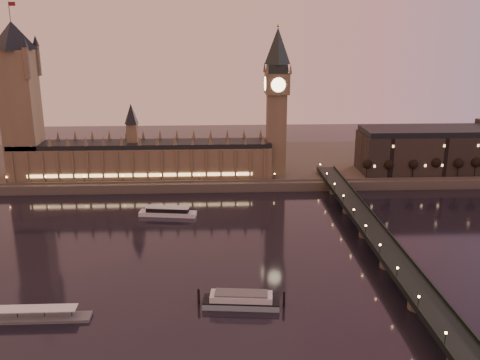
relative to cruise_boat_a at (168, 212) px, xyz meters
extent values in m
plane|color=black|center=(17.53, -56.75, -2.40)|extent=(700.00, 700.00, 0.00)
cube|color=#423D35|center=(47.53, 108.25, 0.60)|extent=(560.00, 130.00, 6.00)
cube|color=brown|center=(-22.47, 64.25, 14.60)|extent=(180.00, 26.00, 22.00)
cube|color=black|center=(-22.47, 64.25, 27.20)|extent=(180.00, 22.00, 3.20)
cube|color=#FFCC7F|center=(-22.47, 50.75, 8.60)|extent=(153.00, 0.25, 2.20)
cube|color=brown|center=(-102.47, 64.25, 47.60)|extent=(22.00, 22.00, 88.00)
cone|color=black|center=(-102.47, 64.25, 100.60)|extent=(31.68, 31.68, 18.00)
cylinder|color=black|center=(-102.47, 64.25, 115.60)|extent=(0.44, 0.44, 12.00)
cube|color=maroon|center=(-100.27, 64.25, 120.10)|extent=(4.00, 0.15, 2.50)
cube|color=brown|center=(71.53, 64.25, 32.60)|extent=(13.00, 13.00, 58.00)
cube|color=brown|center=(71.53, 64.25, 68.60)|extent=(16.00, 16.00, 14.00)
cylinder|color=#FFEAA5|center=(71.53, 56.07, 68.60)|extent=(9.60, 0.35, 9.60)
cylinder|color=#FFEAA5|center=(63.35, 64.25, 68.60)|extent=(0.35, 9.60, 9.60)
cube|color=black|center=(71.53, 64.25, 78.60)|extent=(13.00, 13.00, 6.00)
cone|color=black|center=(71.53, 64.25, 93.60)|extent=(17.68, 17.68, 24.00)
sphere|color=gold|center=(71.53, 64.25, 106.60)|extent=(2.00, 2.00, 2.00)
cube|color=black|center=(109.53, -56.75, 5.60)|extent=(13.00, 260.00, 2.00)
cube|color=black|center=(103.23, -56.75, 7.10)|extent=(0.60, 260.00, 1.00)
cube|color=black|center=(115.83, -56.75, 7.10)|extent=(0.60, 260.00, 1.00)
cube|color=black|center=(189.53, 70.25, 17.60)|extent=(110.00, 36.00, 28.00)
cube|color=black|center=(189.53, 70.25, 33.60)|extent=(108.00, 34.00, 4.00)
cylinder|color=black|center=(134.38, 52.25, 8.49)|extent=(0.70, 0.70, 9.78)
sphere|color=black|center=(134.38, 52.25, 13.60)|extent=(6.52, 6.52, 6.52)
cylinder|color=black|center=(150.16, 52.25, 8.49)|extent=(0.70, 0.70, 9.78)
sphere|color=black|center=(150.16, 52.25, 13.60)|extent=(6.52, 6.52, 6.52)
cylinder|color=black|center=(165.93, 52.25, 8.49)|extent=(0.70, 0.70, 9.78)
sphere|color=black|center=(165.93, 52.25, 13.60)|extent=(6.52, 6.52, 6.52)
cylinder|color=black|center=(181.71, 52.25, 8.49)|extent=(0.70, 0.70, 9.78)
sphere|color=black|center=(181.71, 52.25, 13.60)|extent=(6.52, 6.52, 6.52)
cylinder|color=black|center=(197.48, 52.25, 8.49)|extent=(0.70, 0.70, 9.78)
sphere|color=black|center=(197.48, 52.25, 13.60)|extent=(6.52, 6.52, 6.52)
cylinder|color=black|center=(213.26, 52.25, 8.49)|extent=(0.70, 0.70, 9.78)
sphere|color=black|center=(213.26, 52.25, 13.60)|extent=(6.52, 6.52, 6.52)
cube|color=silver|center=(0.00, 0.00, -1.15)|extent=(34.73, 12.05, 2.50)
cube|color=black|center=(0.00, 0.00, 1.34)|extent=(25.78, 9.50, 2.50)
cube|color=silver|center=(0.00, 0.00, 2.82)|extent=(26.50, 9.89, 0.45)
cube|color=#8297A5|center=(38.77, -108.48, -1.14)|extent=(31.74, 11.86, 2.52)
cube|color=black|center=(38.77, -108.48, 0.36)|extent=(31.74, 11.86, 0.48)
cube|color=silver|center=(38.77, -108.48, 1.86)|extent=(25.86, 10.30, 2.52)
cube|color=#595B5E|center=(38.77, -108.48, 3.46)|extent=(21.90, 8.94, 0.68)
cylinder|color=black|center=(21.42, -105.69, 0.90)|extent=(1.07, 1.07, 6.59)
cylinder|color=black|center=(56.12, -109.27, 0.90)|extent=(1.07, 1.07, 6.59)
cube|color=#595B5E|center=(-42.27, -114.96, -1.77)|extent=(43.71, 7.28, 1.25)
cube|color=silver|center=(-43.31, -114.96, 2.34)|extent=(35.38, 6.24, 0.31)
camera|label=1|loc=(29.34, -302.42, 108.56)|focal=40.00mm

